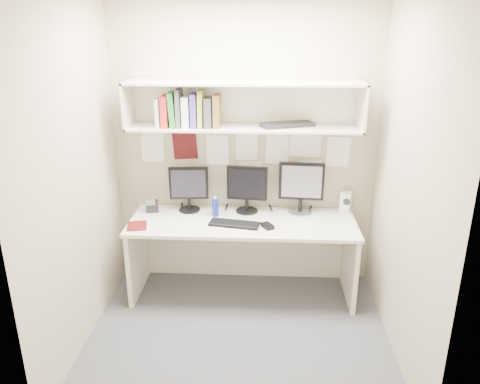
# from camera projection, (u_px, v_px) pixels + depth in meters

# --- Properties ---
(floor) EXTENTS (2.40, 2.00, 0.01)m
(floor) POSITION_uv_depth(u_px,v_px,m) (238.00, 335.00, 3.78)
(floor) COLOR #46464B
(floor) RESTS_ON ground
(wall_back) EXTENTS (2.40, 0.02, 2.60)m
(wall_back) POSITION_uv_depth(u_px,v_px,m) (245.00, 148.00, 4.28)
(wall_back) COLOR tan
(wall_back) RESTS_ON ground
(wall_front) EXTENTS (2.40, 0.02, 2.60)m
(wall_front) POSITION_uv_depth(u_px,v_px,m) (227.00, 246.00, 2.40)
(wall_front) COLOR tan
(wall_front) RESTS_ON ground
(wall_left) EXTENTS (0.02, 2.00, 2.60)m
(wall_left) POSITION_uv_depth(u_px,v_px,m) (74.00, 180.00, 3.40)
(wall_left) COLOR tan
(wall_left) RESTS_ON ground
(wall_right) EXTENTS (0.02, 2.00, 2.60)m
(wall_right) POSITION_uv_depth(u_px,v_px,m) (409.00, 186.00, 3.28)
(wall_right) COLOR tan
(wall_right) RESTS_ON ground
(desk) EXTENTS (2.00, 0.70, 0.73)m
(desk) POSITION_uv_depth(u_px,v_px,m) (243.00, 257.00, 4.27)
(desk) COLOR silver
(desk) RESTS_ON floor
(overhead_hutch) EXTENTS (2.00, 0.38, 0.40)m
(overhead_hutch) POSITION_uv_depth(u_px,v_px,m) (244.00, 105.00, 4.00)
(overhead_hutch) COLOR silver
(overhead_hutch) RESTS_ON wall_back
(pinned_papers) EXTENTS (1.92, 0.01, 0.48)m
(pinned_papers) POSITION_uv_depth(u_px,v_px,m) (245.00, 154.00, 4.29)
(pinned_papers) COLOR white
(pinned_papers) RESTS_ON wall_back
(monitor_left) EXTENTS (0.36, 0.20, 0.42)m
(monitor_left) POSITION_uv_depth(u_px,v_px,m) (189.00, 187.00, 4.30)
(monitor_left) COLOR black
(monitor_left) RESTS_ON desk
(monitor_center) EXTENTS (0.37, 0.20, 0.43)m
(monitor_center) POSITION_uv_depth(u_px,v_px,m) (247.00, 187.00, 4.27)
(monitor_center) COLOR black
(monitor_center) RESTS_ON desk
(monitor_right) EXTENTS (0.41, 0.22, 0.47)m
(monitor_right) POSITION_uv_depth(u_px,v_px,m) (301.00, 186.00, 4.23)
(monitor_right) COLOR #A5A5AA
(monitor_right) RESTS_ON desk
(keyboard) EXTENTS (0.45, 0.23, 0.02)m
(keyboard) POSITION_uv_depth(u_px,v_px,m) (234.00, 224.00, 4.04)
(keyboard) COLOR black
(keyboard) RESTS_ON desk
(mouse) EXTENTS (0.12, 0.14, 0.04)m
(mouse) POSITION_uv_depth(u_px,v_px,m) (268.00, 226.00, 3.99)
(mouse) COLOR black
(mouse) RESTS_ON desk
(speaker) EXTENTS (0.12, 0.13, 0.19)m
(speaker) POSITION_uv_depth(u_px,v_px,m) (346.00, 202.00, 4.31)
(speaker) COLOR silver
(speaker) RESTS_ON desk
(blue_bottle) EXTENTS (0.06, 0.06, 0.18)m
(blue_bottle) POSITION_uv_depth(u_px,v_px,m) (215.00, 207.00, 4.21)
(blue_bottle) COLOR navy
(blue_bottle) RESTS_ON desk
(maroon_notebook) EXTENTS (0.20, 0.23, 0.01)m
(maroon_notebook) POSITION_uv_depth(u_px,v_px,m) (137.00, 226.00, 4.02)
(maroon_notebook) COLOR #570E0F
(maroon_notebook) RESTS_ON desk
(desk_phone) EXTENTS (0.13, 0.13, 0.14)m
(desk_phone) POSITION_uv_depth(u_px,v_px,m) (152.00, 206.00, 4.32)
(desk_phone) COLOR black
(desk_phone) RESTS_ON desk
(book_stack) EXTENTS (0.54, 0.20, 0.32)m
(book_stack) POSITION_uv_depth(u_px,v_px,m) (189.00, 111.00, 3.96)
(book_stack) COLOR silver
(book_stack) RESTS_ON overhead_hutch
(hutch_tray) EXTENTS (0.48, 0.32, 0.03)m
(hutch_tray) POSITION_uv_depth(u_px,v_px,m) (287.00, 125.00, 4.02)
(hutch_tray) COLOR black
(hutch_tray) RESTS_ON overhead_hutch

